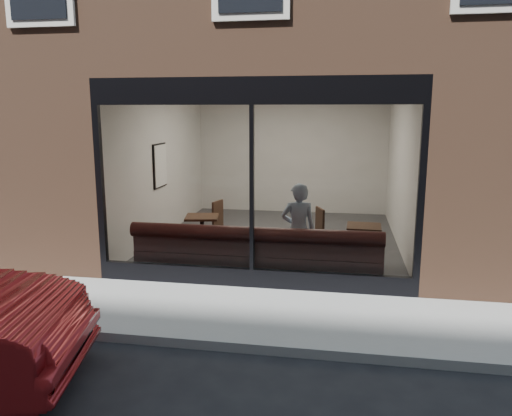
% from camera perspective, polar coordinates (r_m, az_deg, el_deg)
% --- Properties ---
extents(ground, '(120.00, 120.00, 0.00)m').
position_cam_1_polar(ground, '(6.06, -4.05, -15.62)').
color(ground, black).
rests_on(ground, ground).
extents(sidewalk_near, '(40.00, 2.00, 0.01)m').
position_cam_1_polar(sidewalk_near, '(6.94, -2.04, -11.93)').
color(sidewalk_near, gray).
rests_on(sidewalk_near, ground).
extents(kerb_near, '(40.00, 0.10, 0.12)m').
position_cam_1_polar(kerb_near, '(5.99, -4.18, -15.31)').
color(kerb_near, gray).
rests_on(kerb_near, ground).
extents(host_building_pier_left, '(2.50, 12.00, 3.20)m').
position_cam_1_polar(host_building_pier_left, '(14.23, -11.17, 6.39)').
color(host_building_pier_left, brown).
rests_on(host_building_pier_left, ground).
extents(host_building_pier_right, '(2.50, 12.00, 3.20)m').
position_cam_1_polar(host_building_pier_right, '(13.51, 20.23, 5.68)').
color(host_building_pier_right, brown).
rests_on(host_building_pier_right, ground).
extents(host_building_backfill, '(5.00, 6.00, 3.20)m').
position_cam_1_polar(host_building_backfill, '(16.34, 5.19, 7.14)').
color(host_building_backfill, brown).
rests_on(host_building_backfill, ground).
extents(cafe_floor, '(6.00, 6.00, 0.00)m').
position_cam_1_polar(cafe_floor, '(10.68, 2.38, -3.54)').
color(cafe_floor, '#2D2D30').
rests_on(cafe_floor, ground).
extents(cafe_ceiling, '(6.00, 6.00, 0.00)m').
position_cam_1_polar(cafe_ceiling, '(10.34, 2.52, 13.71)').
color(cafe_ceiling, white).
rests_on(cafe_ceiling, host_building_upper).
extents(cafe_wall_back, '(5.00, 0.00, 5.00)m').
position_cam_1_polar(cafe_wall_back, '(13.35, 4.12, 6.27)').
color(cafe_wall_back, silver).
rests_on(cafe_wall_back, ground).
extents(cafe_wall_left, '(0.00, 6.00, 6.00)m').
position_cam_1_polar(cafe_wall_left, '(10.99, -10.59, 5.07)').
color(cafe_wall_left, silver).
rests_on(cafe_wall_left, ground).
extents(cafe_wall_right, '(0.00, 6.00, 6.00)m').
position_cam_1_polar(cafe_wall_right, '(10.37, 16.26, 4.47)').
color(cafe_wall_right, silver).
rests_on(cafe_wall_right, ground).
extents(storefront_kick, '(5.00, 0.10, 0.30)m').
position_cam_1_polar(storefront_kick, '(7.85, -0.46, -8.01)').
color(storefront_kick, black).
rests_on(storefront_kick, ground).
extents(storefront_header, '(5.00, 0.10, 0.40)m').
position_cam_1_polar(storefront_header, '(7.42, -0.49, 13.27)').
color(storefront_header, black).
rests_on(storefront_header, host_building_upper).
extents(storefront_mullion, '(0.06, 0.10, 2.50)m').
position_cam_1_polar(storefront_mullion, '(7.51, -0.47, 2.14)').
color(storefront_mullion, black).
rests_on(storefront_mullion, storefront_kick).
extents(storefront_glass, '(4.80, 0.00, 4.80)m').
position_cam_1_polar(storefront_glass, '(7.48, -0.51, 2.10)').
color(storefront_glass, white).
rests_on(storefront_glass, storefront_kick).
extents(banquette, '(4.00, 0.55, 0.45)m').
position_cam_1_polar(banquette, '(8.20, 0.05, -6.61)').
color(banquette, '#391A14').
rests_on(banquette, cafe_floor).
extents(person, '(0.63, 0.47, 1.56)m').
position_cam_1_polar(person, '(8.24, 4.84, -2.53)').
color(person, '#A9C1DB').
rests_on(person, cafe_floor).
extents(cafe_table_left, '(0.71, 0.71, 0.04)m').
position_cam_1_polar(cafe_table_left, '(9.46, -6.21, -1.04)').
color(cafe_table_left, black).
rests_on(cafe_table_left, cafe_floor).
extents(cafe_table_right, '(0.60, 0.60, 0.04)m').
position_cam_1_polar(cafe_table_right, '(8.84, 12.24, -2.08)').
color(cafe_table_right, black).
rests_on(cafe_table_right, cafe_floor).
extents(cafe_chair_left, '(0.48, 0.48, 0.04)m').
position_cam_1_polar(cafe_chair_left, '(10.19, -5.30, -3.03)').
color(cafe_chair_left, black).
rests_on(cafe_chair_left, cafe_floor).
extents(cafe_chair_right, '(0.53, 0.53, 0.04)m').
position_cam_1_polar(cafe_chair_right, '(9.37, 6.14, -4.31)').
color(cafe_chair_right, black).
rests_on(cafe_chair_right, cafe_floor).
extents(wall_poster, '(0.02, 0.65, 0.87)m').
position_cam_1_polar(wall_poster, '(10.74, -10.86, 4.79)').
color(wall_poster, white).
rests_on(wall_poster, cafe_wall_left).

